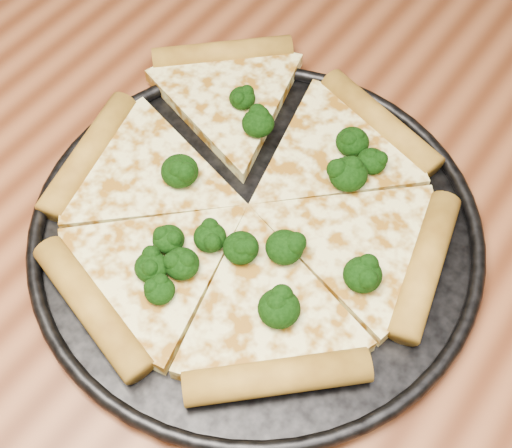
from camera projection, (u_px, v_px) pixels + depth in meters
The scene contains 4 objects.
dining_table at pixel (273, 328), 0.64m from camera, with size 1.20×0.90×0.75m.
pizza_pan at pixel (256, 230), 0.58m from camera, with size 0.36×0.36×0.02m.
pizza at pixel (247, 201), 0.58m from camera, with size 0.35×0.35×0.03m.
broccoli_florets at pixel (263, 214), 0.56m from camera, with size 0.20×0.23×0.02m.
Camera 1 is at (0.15, -0.23, 1.24)m, focal length 50.45 mm.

